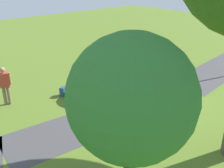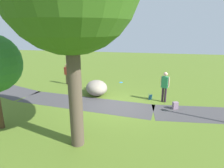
# 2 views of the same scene
# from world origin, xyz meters

# --- Properties ---
(ground_plane) EXTENTS (48.00, 48.00, 0.00)m
(ground_plane) POSITION_xyz_m (0.00, 0.00, 0.00)
(ground_plane) COLOR #536E24
(footpath_segment_near) EXTENTS (8.14, 2.71, 0.01)m
(footpath_segment_near) POSITION_xyz_m (-6.01, 0.06, 0.00)
(footpath_segment_near) COLOR #434042
(footpath_segment_near) RESTS_ON ground
(footpath_segment_mid) EXTENTS (8.19, 2.97, 0.01)m
(footpath_segment_mid) POSITION_xyz_m (1.94, -0.08, 0.00)
(footpath_segment_mid) COLOR #434042
(footpath_segment_mid) RESTS_ON ground
(young_tree_near_path) EXTENTS (2.43, 2.43, 4.11)m
(young_tree_near_path) POSITION_xyz_m (4.60, 3.39, 2.88)
(young_tree_near_path) COLOR #47311D
(young_tree_near_path) RESTS_ON ground
(lawn_boulder) EXTENTS (1.99, 2.22, 0.95)m
(lawn_boulder) POSITION_xyz_m (1.63, -1.68, 0.47)
(lawn_boulder) COLOR gray
(lawn_boulder) RESTS_ON ground
(woman_with_handbag) EXTENTS (0.49, 0.36, 1.82)m
(woman_with_handbag) POSITION_xyz_m (-2.64, -1.20, 1.07)
(woman_with_handbag) COLOR #32212F
(woman_with_handbag) RESTS_ON ground
(man_near_boulder) EXTENTS (0.49, 0.36, 1.60)m
(man_near_boulder) POSITION_xyz_m (4.51, -3.61, 0.92)
(man_near_boulder) COLOR #7A664D
(man_near_boulder) RESTS_ON ground
(handbag_on_grass) EXTENTS (0.35, 0.35, 0.31)m
(handbag_on_grass) POSITION_xyz_m (-1.86, -1.49, 0.14)
(handbag_on_grass) COLOR navy
(handbag_on_grass) RESTS_ON ground
(backpack_by_boulder) EXTENTS (0.34, 0.35, 0.40)m
(backpack_by_boulder) POSITION_xyz_m (2.40, -2.78, 0.19)
(backpack_by_boulder) COLOR navy
(backpack_by_boulder) RESTS_ON ground
(spare_backpack_on_lawn) EXTENTS (0.34, 0.33, 0.40)m
(spare_backpack_on_lawn) POSITION_xyz_m (-3.19, -0.24, 0.19)
(spare_backpack_on_lawn) COLOR gray
(spare_backpack_on_lawn) RESTS_ON ground
(frisbee_on_grass) EXTENTS (0.28, 0.28, 0.02)m
(frisbee_on_grass) POSITION_xyz_m (0.47, -4.85, 0.01)
(frisbee_on_grass) COLOR #2A8FDC
(frisbee_on_grass) RESTS_ON ground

